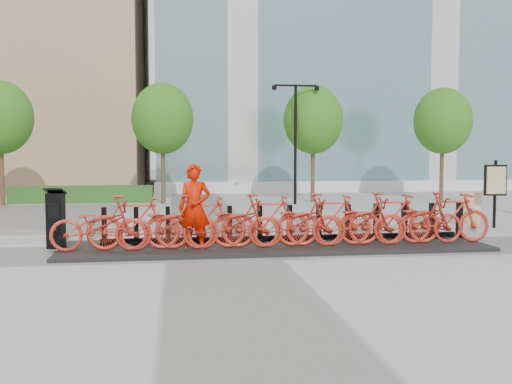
{
  "coord_description": "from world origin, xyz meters",
  "views": [
    {
      "loc": [
        -0.96,
        -12.45,
        2.18
      ],
      "look_at": [
        1.0,
        1.5,
        1.2
      ],
      "focal_mm": 40.0,
      "sensor_mm": 36.0,
      "label": 1
    }
  ],
  "objects": [
    {
      "name": "tree_1",
      "position": [
        -1.5,
        12.0,
        3.59
      ],
      "size": [
        2.6,
        2.6,
        5.1
      ],
      "color": "brown",
      "rests_on": "ground"
    },
    {
      "name": "tree_0",
      "position": [
        -8.0,
        12.0,
        3.59
      ],
      "size": [
        2.6,
        2.6,
        5.1
      ],
      "color": "brown",
      "rests_on": "ground"
    },
    {
      "name": "bike_4",
      "position": [
        0.28,
        -0.05,
        0.62
      ],
      "size": [
        2.04,
        0.71,
        1.07
      ],
      "primitive_type": "imported",
      "rotation": [
        0.0,
        0.0,
        1.57
      ],
      "color": "#AD2819",
      "rests_on": "dock_pad"
    },
    {
      "name": "bike_11",
      "position": [
        5.32,
        -0.05,
        0.67
      ],
      "size": [
        1.98,
        0.56,
        1.19
      ],
      "primitive_type": "imported",
      "rotation": [
        0.0,
        0.0,
        1.57
      ],
      "color": "#AD2819",
      "rests_on": "dock_pad"
    },
    {
      "name": "bike_5",
      "position": [
        1.0,
        -0.05,
        0.67
      ],
      "size": [
        1.98,
        0.56,
        1.19
      ],
      "primitive_type": "imported",
      "rotation": [
        0.0,
        0.0,
        1.57
      ],
      "color": "#AD2819",
      "rests_on": "dock_pad"
    },
    {
      "name": "bike_3",
      "position": [
        -0.44,
        -0.05,
        0.67
      ],
      "size": [
        1.98,
        0.56,
        1.19
      ],
      "primitive_type": "imported",
      "rotation": [
        0.0,
        0.0,
        1.57
      ],
      "color": "#AD2819",
      "rests_on": "dock_pad"
    },
    {
      "name": "map_sign",
      "position": [
        8.14,
        2.8,
        1.3
      ],
      "size": [
        0.65,
        0.18,
        1.96
      ],
      "rotation": [
        0.0,
        0.0,
        -0.12
      ],
      "color": "black",
      "rests_on": "ground"
    },
    {
      "name": "bike_10",
      "position": [
        4.6,
        -0.05,
        0.62
      ],
      "size": [
        2.04,
        0.71,
        1.07
      ],
      "primitive_type": "imported",
      "rotation": [
        0.0,
        0.0,
        1.57
      ],
      "color": "#AD2819",
      "rests_on": "dock_pad"
    },
    {
      "name": "bike_2",
      "position": [
        -1.16,
        -0.05,
        0.62
      ],
      "size": [
        2.04,
        0.71,
        1.07
      ],
      "primitive_type": "imported",
      "rotation": [
        0.0,
        0.0,
        1.57
      ],
      "color": "#AD2819",
      "rests_on": "dock_pad"
    },
    {
      "name": "construction_barrel",
      "position": [
        7.85,
        3.51,
        0.5
      ],
      "size": [
        0.53,
        0.53,
        0.99
      ],
      "primitive_type": "cylinder",
      "rotation": [
        0.0,
        0.0,
        0.03
      ],
      "color": "orange",
      "rests_on": "ground"
    },
    {
      "name": "streetlamp",
      "position": [
        4.0,
        11.0,
        3.13
      ],
      "size": [
        2.0,
        0.2,
        5.0
      ],
      "color": "black",
      "rests_on": "ground"
    },
    {
      "name": "bike_6",
      "position": [
        1.72,
        -0.05,
        0.62
      ],
      "size": [
        2.04,
        0.71,
        1.07
      ],
      "primitive_type": "imported",
      "rotation": [
        0.0,
        0.0,
        1.57
      ],
      "color": "#AD2819",
      "rests_on": "dock_pad"
    },
    {
      "name": "bike_0",
      "position": [
        -2.6,
        -0.05,
        0.62
      ],
      "size": [
        2.04,
        0.71,
        1.07
      ],
      "primitive_type": "imported",
      "rotation": [
        0.0,
        0.0,
        1.57
      ],
      "color": "#AD2819",
      "rests_on": "dock_pad"
    },
    {
      "name": "bike_7",
      "position": [
        2.44,
        -0.05,
        0.67
      ],
      "size": [
        1.98,
        0.56,
        1.19
      ],
      "primitive_type": "imported",
      "rotation": [
        0.0,
        0.0,
        1.57
      ],
      "color": "#AD2819",
      "rests_on": "dock_pad"
    },
    {
      "name": "dock_rail_posts",
      "position": [
        1.72,
        0.77,
        0.51
      ],
      "size": [
        8.74,
        0.5,
        0.85
      ],
      "primitive_type": null,
      "color": "black",
      "rests_on": "dock_pad"
    },
    {
      "name": "tree_2",
      "position": [
        5.0,
        12.0,
        3.59
      ],
      "size": [
        2.6,
        2.6,
        5.1
      ],
      "color": "brown",
      "rests_on": "ground"
    },
    {
      "name": "worker_red",
      "position": [
        -0.57,
        -0.04,
        0.97
      ],
      "size": [
        0.78,
        0.58,
        1.93
      ],
      "primitive_type": "imported",
      "rotation": [
        0.0,
        0.0,
        -0.18
      ],
      "color": "#C41300",
      "rests_on": "ground"
    },
    {
      "name": "bike_1",
      "position": [
        -1.88,
        -0.05,
        0.67
      ],
      "size": [
        1.98,
        0.56,
        1.19
      ],
      "primitive_type": "imported",
      "rotation": [
        0.0,
        0.0,
        1.57
      ],
      "color": "#AD2819",
      "rests_on": "dock_pad"
    },
    {
      "name": "bike_8",
      "position": [
        3.16,
        -0.05,
        0.62
      ],
      "size": [
        2.04,
        0.71,
        1.07
      ],
      "primitive_type": "imported",
      "rotation": [
        0.0,
        0.0,
        1.57
      ],
      "color": "#AD2819",
      "rests_on": "dock_pad"
    },
    {
      "name": "hedge_b",
      "position": [
        -5.0,
        13.2,
        0.35
      ],
      "size": [
        6.0,
        1.2,
        0.7
      ],
      "primitive_type": "cube",
      "color": "#3B7329",
      "rests_on": "ground"
    },
    {
      "name": "ground",
      "position": [
        0.0,
        0.0,
        0.0
      ],
      "size": [
        120.0,
        120.0,
        0.0
      ],
      "primitive_type": "plane",
      "color": "#999999"
    },
    {
      "name": "kiosk",
      "position": [
        -3.58,
        0.42,
        0.72
      ],
      "size": [
        0.46,
        0.4,
        1.33
      ],
      "rotation": [
        0.0,
        0.0,
        -0.16
      ],
      "color": "black",
      "rests_on": "dock_pad"
    },
    {
      "name": "glass_building",
      "position": [
        14.0,
        26.0,
        12.0
      ],
      "size": [
        32.0,
        16.0,
        24.0
      ],
      "primitive_type": "cube",
      "color": "teal",
      "rests_on": "ground"
    },
    {
      "name": "tree_3",
      "position": [
        11.0,
        12.0,
        3.59
      ],
      "size": [
        2.6,
        2.6,
        5.1
      ],
      "color": "brown",
      "rests_on": "ground"
    },
    {
      "name": "dock_pad",
      "position": [
        1.3,
        0.3,
        0.04
      ],
      "size": [
        9.6,
        2.4,
        0.08
      ],
      "primitive_type": "cube",
      "color": "black",
      "rests_on": "ground"
    },
    {
      "name": "bike_9",
      "position": [
        3.88,
        -0.05,
        0.67
      ],
      "size": [
        1.98,
        0.56,
        1.19
      ],
      "primitive_type": "imported",
      "rotation": [
        0.0,
        0.0,
        1.57
      ],
      "color": "#AD2819",
      "rests_on": "dock_pad"
    }
  ]
}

